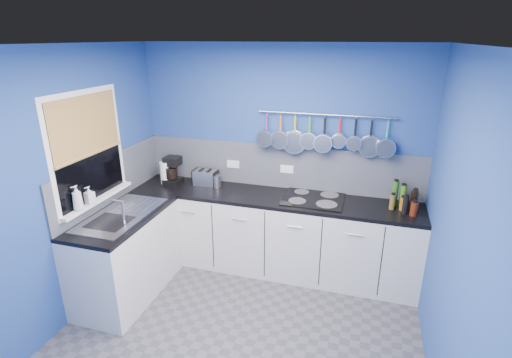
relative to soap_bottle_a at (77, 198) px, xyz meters
The scene contains 45 objects.
floor 1.93m from the soap_bottle_a, ahead, with size 3.20×3.00×0.02m, color #47474C.
ceiling 2.03m from the soap_bottle_a, ahead, with size 3.20×3.00×0.02m, color white.
wall_back 2.14m from the soap_bottle_a, 44.40° to the left, with size 3.20×0.02×2.50m, color navy.
wall_front 2.16m from the soap_bottle_a, 44.84° to the right, with size 3.20×0.02×2.50m, color navy.
wall_left 0.11m from the soap_bottle_a, behind, with size 0.02×3.00×2.50m, color navy.
wall_right 3.14m from the soap_bottle_a, ahead, with size 0.02×3.00×2.50m, color navy.
backsplash_back 2.13m from the soap_bottle_a, 43.98° to the left, with size 3.20×0.02×0.50m, color slate.
backsplash_left 0.59m from the soap_bottle_a, 95.63° to the left, with size 0.02×1.80×0.50m, color slate.
cabinet_run_back 2.07m from the soap_bottle_a, 37.84° to the left, with size 3.20×0.60×0.86m, color silver.
worktop_back 1.96m from the soap_bottle_a, 37.84° to the left, with size 3.20×0.60×0.04m, color black.
cabinet_run_left 0.83m from the soap_bottle_a, 51.43° to the left, with size 0.60×1.20×0.86m, color silver.
worktop_left 0.47m from the soap_bottle_a, 51.43° to the left, with size 0.60×1.20×0.04m, color black.
window_frame 0.48m from the soap_bottle_a, 98.87° to the left, with size 0.01×1.00×1.10m, color white.
window_glass 0.48m from the soap_bottle_a, 97.90° to the left, with size 0.01×0.90×1.00m, color black.
bamboo_blind 0.67m from the soap_bottle_a, 96.33° to the left, with size 0.01×0.90×0.55m, color #A87E37.
window_sill 0.32m from the soap_bottle_a, 93.97° to the left, with size 0.10×0.98×0.03m, color white.
sink_unit 0.45m from the soap_bottle_a, 51.43° to the left, with size 0.50×0.95×0.01m, color silver.
mixer_tap 0.43m from the soap_bottle_a, 15.53° to the left, with size 0.12×0.08×0.26m, color silver, non-canonical shape.
socket_left 1.76m from the soap_bottle_a, 56.19° to the left, with size 0.15×0.01×0.09m, color white.
socket_right 2.19m from the soap_bottle_a, 41.92° to the left, with size 0.15×0.01×0.09m, color white.
pot_rail 2.56m from the soap_bottle_a, 35.32° to the left, with size 0.02×0.02×1.45m, color silver.
soap_bottle_a is the anchor object (origin of this frame).
soap_bottle_b 0.16m from the soap_bottle_a, 90.00° to the left, with size 0.08×0.08×0.17m, color white.
paper_towel 1.23m from the soap_bottle_a, 79.61° to the left, with size 0.12×0.12×0.27m, color white.
coffee_maker 1.27m from the soap_bottle_a, 76.31° to the left, with size 0.18×0.20×0.32m, color black, non-canonical shape.
toaster 1.49m from the soap_bottle_a, 62.10° to the left, with size 0.27×0.16×0.17m, color silver.
canister 1.54m from the soap_bottle_a, 56.30° to the left, with size 0.10×0.10×0.14m, color silver.
hob 2.35m from the soap_bottle_a, 31.94° to the left, with size 0.64×0.56×0.01m, color black.
pan_0 2.04m from the soap_bottle_a, 45.68° to the left, with size 0.19×0.11×0.38m, color silver, non-canonical shape.
pan_1 2.15m from the soap_bottle_a, 42.59° to the left, with size 0.21×0.08×0.40m, color silver, non-canonical shape.
pan_2 2.26m from the soap_bottle_a, 39.83° to the left, with size 0.25×0.06×0.44m, color silver, non-canonical shape.
pan_3 2.39m from the soap_bottle_a, 37.36° to the left, with size 0.19×0.07×0.38m, color silver, non-canonical shape.
pan_4 2.52m from the soap_bottle_a, 35.13° to the left, with size 0.20×0.11×0.39m, color silver, non-canonical shape.
pan_5 2.65m from the soap_bottle_a, 33.13° to the left, with size 0.15×0.07×0.34m, color silver, non-canonical shape.
pan_6 2.78m from the soap_bottle_a, 31.32° to the left, with size 0.16×0.09×0.35m, color silver, non-canonical shape.
pan_7 2.91m from the soap_bottle_a, 29.68° to the left, with size 0.23×0.06×0.42m, color silver, non-canonical shape.
pan_8 3.05m from the soap_bottle_a, 28.19° to the left, with size 0.20×0.12×0.39m, color silver, non-canonical shape.
condiment_0 3.27m from the soap_bottle_a, 23.41° to the left, with size 0.07×0.07×0.19m, color brown.
condiment_1 3.17m from the soap_bottle_a, 24.44° to the left, with size 0.07×0.07×0.23m, color #3F721E.
condiment_2 3.09m from the soap_bottle_a, 24.75° to the left, with size 0.06×0.06×0.27m, color #265919.
condiment_3 3.22m from the soap_bottle_a, 22.16° to the left, with size 0.06×0.06×0.21m, color black.
condiment_4 3.13m from the soap_bottle_a, 22.66° to the left, with size 0.06×0.06×0.14m, color #8C5914.
condiment_5 3.04m from the soap_bottle_a, 23.30° to the left, with size 0.05×0.05×0.16m, color brown.
condiment_6 3.19m from the soap_bottle_a, 20.31° to the left, with size 0.07×0.07×0.14m, color #4C190C.
condiment_7 3.11m from the soap_bottle_a, 21.07° to the left, with size 0.05×0.05×0.19m, color black.
Camera 1 is at (0.97, -2.65, 2.55)m, focal length 27.36 mm.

